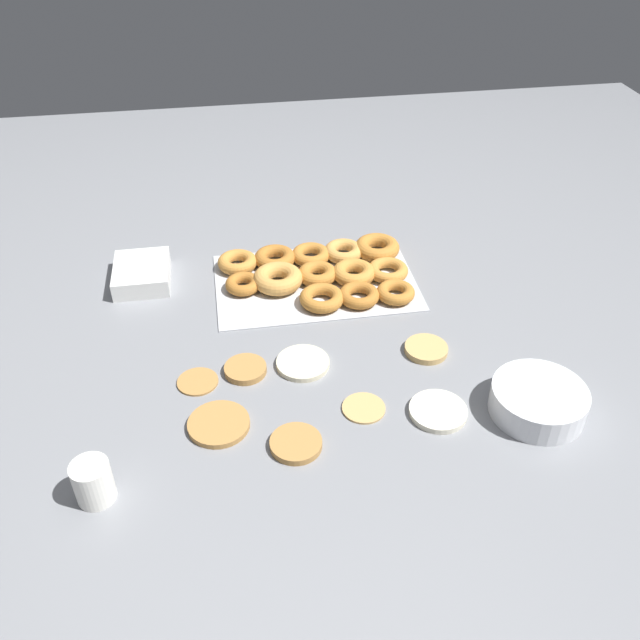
{
  "coord_description": "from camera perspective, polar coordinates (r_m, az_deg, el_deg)",
  "views": [
    {
      "loc": [
        0.16,
        1.04,
        0.9
      ],
      "look_at": [
        -0.02,
        -0.07,
        0.04
      ],
      "focal_mm": 38.0,
      "sensor_mm": 36.0,
      "label": 1
    }
  ],
  "objects": [
    {
      "name": "pancake_3",
      "position": [
        1.28,
        9.91,
        -7.58
      ],
      "size": [
        0.11,
        0.11,
        0.01
      ],
      "primitive_type": "cylinder",
      "color": "silver",
      "rests_on": "ground_plane"
    },
    {
      "name": "pancake_7",
      "position": [
        1.36,
        -6.3,
        -4.14
      ],
      "size": [
        0.08,
        0.08,
        0.01
      ],
      "primitive_type": "cylinder",
      "color": "#B27F42",
      "rests_on": "ground_plane"
    },
    {
      "name": "pancake_0",
      "position": [
        1.25,
        -8.52,
        -8.66
      ],
      "size": [
        0.11,
        0.11,
        0.01
      ],
      "primitive_type": "cylinder",
      "color": "#B27F42",
      "rests_on": "ground_plane"
    },
    {
      "name": "pancake_6",
      "position": [
        1.21,
        -2.04,
        -10.35
      ],
      "size": [
        0.09,
        0.09,
        0.01
      ],
      "primitive_type": "cylinder",
      "color": "#B27F42",
      "rests_on": "ground_plane"
    },
    {
      "name": "pancake_1",
      "position": [
        1.35,
        -10.27,
        -5.06
      ],
      "size": [
        0.08,
        0.08,
        0.01
      ],
      "primitive_type": "cylinder",
      "color": "#B27F42",
      "rests_on": "ground_plane"
    },
    {
      "name": "container_stack",
      "position": [
        1.65,
        -14.76,
        3.81
      ],
      "size": [
        0.13,
        0.16,
        0.04
      ],
      "color": "white",
      "rests_on": "ground_plane"
    },
    {
      "name": "pancake_5",
      "position": [
        1.41,
        8.93,
        -2.44
      ],
      "size": [
        0.09,
        0.09,
        0.01
      ],
      "primitive_type": "cylinder",
      "color": "tan",
      "rests_on": "ground_plane"
    },
    {
      "name": "paper_cup",
      "position": [
        1.17,
        -18.57,
        -12.79
      ],
      "size": [
        0.06,
        0.06,
        0.08
      ],
      "color": "white",
      "rests_on": "ground_plane"
    },
    {
      "name": "pancake_2",
      "position": [
        1.28,
        3.7,
        -7.34
      ],
      "size": [
        0.08,
        0.08,
        0.01
      ],
      "primitive_type": "cylinder",
      "color": "tan",
      "rests_on": "ground_plane"
    },
    {
      "name": "pancake_4",
      "position": [
        1.36,
        -1.45,
        -3.65
      ],
      "size": [
        0.11,
        0.11,
        0.01
      ],
      "primitive_type": "cylinder",
      "color": "beige",
      "rests_on": "ground_plane"
    },
    {
      "name": "donut_tray",
      "position": [
        1.61,
        0.11,
        4.04
      ],
      "size": [
        0.47,
        0.31,
        0.04
      ],
      "color": "silver",
      "rests_on": "ground_plane"
    },
    {
      "name": "ground_plane",
      "position": [
        1.38,
        -0.39,
        -3.19
      ],
      "size": [
        3.0,
        3.0,
        0.0
      ],
      "primitive_type": "plane",
      "color": "gray"
    },
    {
      "name": "batter_bowl",
      "position": [
        1.32,
        17.89,
        -6.49
      ],
      "size": [
        0.18,
        0.18,
        0.05
      ],
      "color": "white",
      "rests_on": "ground_plane"
    }
  ]
}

